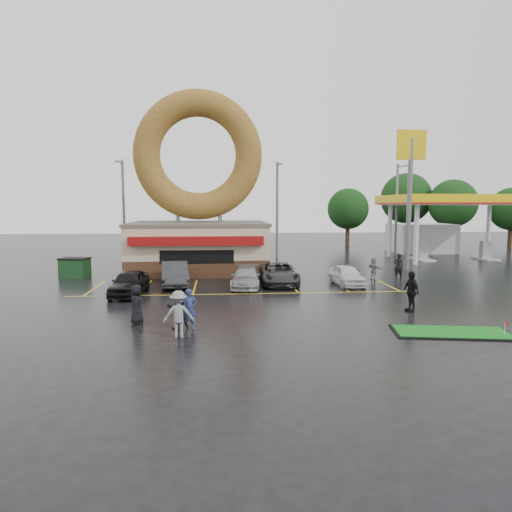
{
  "coord_description": "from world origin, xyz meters",
  "views": [
    {
      "loc": [
        -1.5,
        -21.92,
        4.99
      ],
      "look_at": [
        0.53,
        2.93,
        2.2
      ],
      "focal_mm": 32.0,
      "sensor_mm": 36.0,
      "label": 1
    }
  ],
  "objects": [
    {
      "name": "person_blackjkt",
      "position": [
        -3.19,
        -3.69,
        0.91
      ],
      "size": [
        1.1,
        1.02,
        1.82
      ],
      "primitive_type": "imported",
      "rotation": [
        0.0,
        0.0,
        3.62
      ],
      "color": "black",
      "rests_on": "ground"
    },
    {
      "name": "car_white",
      "position": [
        6.44,
        5.62,
        0.64
      ],
      "size": [
        1.71,
        3.82,
        1.28
      ],
      "primitive_type": "imported",
      "rotation": [
        0.0,
        0.0,
        0.05
      ],
      "color": "silver",
      "rests_on": "ground"
    },
    {
      "name": "tree_far_a",
      "position": [
        26.0,
        30.0,
        5.18
      ],
      "size": [
        5.6,
        5.6,
        8.0
      ],
      "color": "#332114",
      "rests_on": "ground"
    },
    {
      "name": "car_silver",
      "position": [
        0.13,
        5.49,
        0.61
      ],
      "size": [
        2.18,
        4.38,
        1.22
      ],
      "primitive_type": "imported",
      "rotation": [
        0.0,
        0.0,
        -0.11
      ],
      "color": "#98989C",
      "rests_on": "ground"
    },
    {
      "name": "person_walker_near",
      "position": [
        8.87,
        7.65,
        0.76
      ],
      "size": [
        0.91,
        1.48,
        1.52
      ],
      "primitive_type": "imported",
      "rotation": [
        0.0,
        0.0,
        1.92
      ],
      "color": "gray",
      "rests_on": "ground"
    },
    {
      "name": "person_hoodie",
      "position": [
        -3.04,
        -4.93,
        0.9
      ],
      "size": [
        1.18,
        0.71,
        1.8
      ],
      "primitive_type": "imported",
      "rotation": [
        0.0,
        0.0,
        3.18
      ],
      "color": "gray",
      "rests_on": "ground"
    },
    {
      "name": "dumpster",
      "position": [
        -11.43,
        10.12,
        0.65
      ],
      "size": [
        2.01,
        1.54,
        1.3
      ],
      "primitive_type": "cube",
      "rotation": [
        0.0,
        0.0,
        -0.21
      ],
      "color": "#183E1D",
      "rests_on": "ground"
    },
    {
      "name": "person_blue",
      "position": [
        -2.71,
        -3.77,
        0.82
      ],
      "size": [
        0.63,
        0.43,
        1.65
      ],
      "primitive_type": "imported",
      "rotation": [
        0.0,
        0.0,
        0.07
      ],
      "color": "navy",
      "rests_on": "ground"
    },
    {
      "name": "streetlight_right",
      "position": [
        16.0,
        21.92,
        4.78
      ],
      "size": [
        0.4,
        2.21,
        9.0
      ],
      "color": "slate",
      "rests_on": "ground"
    },
    {
      "name": "donut_shop",
      "position": [
        -3.0,
        12.97,
        4.46
      ],
      "size": [
        10.2,
        8.7,
        13.5
      ],
      "color": "#472B19",
      "rests_on": "ground"
    },
    {
      "name": "tree_far_c",
      "position": [
        22.0,
        34.0,
        5.84
      ],
      "size": [
        6.3,
        6.3,
        9.0
      ],
      "color": "#332114",
      "rests_on": "ground"
    },
    {
      "name": "person_walker_far",
      "position": [
        10.61,
        7.77,
        0.87
      ],
      "size": [
        0.68,
        0.5,
        1.73
      ],
      "primitive_type": "imported",
      "rotation": [
        0.0,
        0.0,
        3.0
      ],
      "color": "black",
      "rests_on": "ground"
    },
    {
      "name": "shell_sign",
      "position": [
        13.0,
        12.0,
        7.38
      ],
      "size": [
        2.2,
        0.36,
        10.6
      ],
      "color": "slate",
      "rests_on": "ground"
    },
    {
      "name": "person_cameraman",
      "position": [
        7.48,
        -1.5,
        0.96
      ],
      "size": [
        0.64,
        1.18,
        1.92
      ],
      "primitive_type": "imported",
      "rotation": [
        0.0,
        0.0,
        -1.41
      ],
      "color": "black",
      "rests_on": "ground"
    },
    {
      "name": "car_black",
      "position": [
        -6.48,
        3.52,
        0.71
      ],
      "size": [
        1.89,
        4.23,
        1.41
      ],
      "primitive_type": "imported",
      "rotation": [
        0.0,
        0.0,
        -0.05
      ],
      "color": "black",
      "rests_on": "ground"
    },
    {
      "name": "tree_far_d",
      "position": [
        14.0,
        32.0,
        4.53
      ],
      "size": [
        4.9,
        4.9,
        7.0
      ],
      "color": "#332114",
      "rests_on": "ground"
    },
    {
      "name": "putting_green",
      "position": [
        7.57,
        -5.2,
        0.04
      ],
      "size": [
        4.76,
        2.68,
        0.56
      ],
      "color": "black",
      "rests_on": "ground"
    },
    {
      "name": "streetlight_mid",
      "position": [
        4.0,
        20.92,
        4.78
      ],
      "size": [
        0.4,
        2.21,
        9.0
      ],
      "color": "slate",
      "rests_on": "ground"
    },
    {
      "name": "person_bystander",
      "position": [
        -4.98,
        -2.75,
        0.83
      ],
      "size": [
        0.58,
        0.85,
        1.67
      ],
      "primitive_type": "imported",
      "rotation": [
        0.0,
        0.0,
        1.63
      ],
      "color": "black",
      "rests_on": "ground"
    },
    {
      "name": "car_grey",
      "position": [
        2.26,
        6.36,
        0.68
      ],
      "size": [
        2.45,
        5.01,
        1.37
      ],
      "primitive_type": "imported",
      "rotation": [
        0.0,
        0.0,
        -0.04
      ],
      "color": "#303032",
      "rests_on": "ground"
    },
    {
      "name": "ground",
      "position": [
        0.0,
        0.0,
        0.0
      ],
      "size": [
        120.0,
        120.0,
        0.0
      ],
      "primitive_type": "plane",
      "color": "black",
      "rests_on": "ground"
    },
    {
      "name": "gas_station",
      "position": [
        20.0,
        20.94,
        3.7
      ],
      "size": [
        12.3,
        13.65,
        5.9
      ],
      "color": "silver",
      "rests_on": "ground"
    },
    {
      "name": "tree_far_b",
      "position": [
        32.0,
        28.0,
        4.53
      ],
      "size": [
        4.9,
        4.9,
        7.0
      ],
      "color": "#332114",
      "rests_on": "ground"
    },
    {
      "name": "car_dgrey",
      "position": [
        -4.25,
        6.34,
        0.75
      ],
      "size": [
        2.14,
        4.72,
        1.5
      ],
      "primitive_type": "imported",
      "rotation": [
        0.0,
        0.0,
        0.12
      ],
      "color": "#2C2C2F",
      "rests_on": "ground"
    },
    {
      "name": "streetlight_left",
      "position": [
        -10.0,
        19.92,
        4.78
      ],
      "size": [
        0.4,
        2.21,
        9.0
      ],
      "color": "slate",
      "rests_on": "ground"
    }
  ]
}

